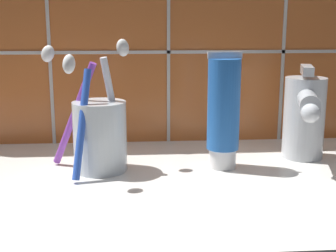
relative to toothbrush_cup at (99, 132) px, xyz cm
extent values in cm
cube|color=silver|center=(8.12, -4.25, -5.98)|extent=(71.75, 37.76, 2.00)
cube|color=#C6662D|center=(8.12, 14.88, 14.20)|extent=(81.75, 1.50, 42.35)
cube|color=beige|center=(8.12, 14.03, 9.11)|extent=(81.75, 0.24, 0.50)
cube|color=beige|center=(-8.03, 14.03, 14.20)|extent=(0.50, 0.24, 42.35)
cube|color=beige|center=(9.91, 14.03, 14.20)|extent=(0.50, 0.24, 42.35)
cube|color=beige|center=(27.85, 14.03, 14.20)|extent=(0.50, 0.24, 42.35)
cylinder|color=silver|center=(0.15, 0.01, -0.52)|extent=(6.74, 6.74, 8.91)
cylinder|color=white|center=(1.95, 0.96, 2.41)|extent=(3.44, 2.83, 14.14)
ellipsoid|color=white|center=(3.22, 1.88, 10.47)|extent=(2.45, 2.27, 2.48)
cylinder|color=purple|center=(-3.16, 1.63, 2.05)|extent=(6.57, 3.33, 13.63)
ellipsoid|color=white|center=(-6.31, 2.89, 9.69)|extent=(2.75, 2.11, 2.70)
cylinder|color=blue|center=(-1.73, -2.91, 1.74)|extent=(2.65, 5.18, 12.92)
ellipsoid|color=white|center=(-2.61, -5.27, 9.09)|extent=(2.03, 2.62, 2.63)
cylinder|color=white|center=(15.91, 0.01, -3.70)|extent=(3.53, 3.53, 2.55)
cylinder|color=blue|center=(15.91, 0.01, 3.39)|extent=(4.15, 4.15, 11.63)
cube|color=silver|center=(15.91, 0.01, 9.61)|extent=(4.36, 0.36, 0.80)
cylinder|color=silver|center=(27.98, 3.88, 0.64)|extent=(5.63, 5.63, 11.23)
cylinder|color=silver|center=(26.82, -0.14, 3.78)|extent=(4.75, 8.74, 2.53)
sphere|color=silver|center=(25.66, -4.16, 2.94)|extent=(2.36, 2.36, 2.36)
cube|color=silver|center=(27.98, 3.88, 7.25)|extent=(3.01, 6.15, 1.20)
camera|label=1|loc=(4.53, -57.94, 13.75)|focal=50.00mm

